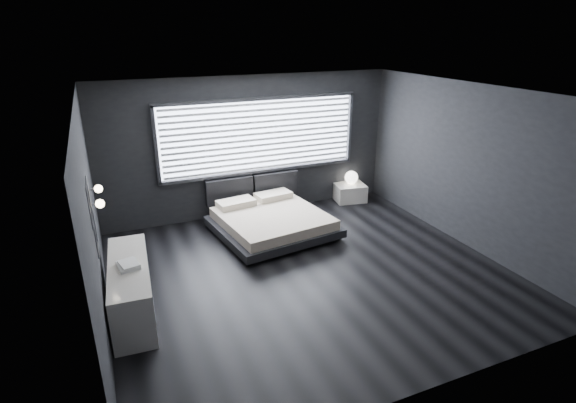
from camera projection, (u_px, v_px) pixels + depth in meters
name	position (u px, v px, depth m)	size (l,w,h in m)	color
room	(311.00, 189.00, 6.64)	(6.04, 6.00, 2.80)	black
window	(261.00, 136.00, 8.95)	(4.14, 0.09, 1.52)	white
headboard	(253.00, 187.00, 9.20)	(1.96, 0.16, 0.52)	black
sconce_near	(100.00, 204.00, 5.56)	(0.18, 0.11, 0.11)	silver
sconce_far	(98.00, 189.00, 6.07)	(0.18, 0.11, 0.11)	silver
wall_art_upper	(89.00, 202.00, 4.92)	(0.01, 0.48, 0.48)	#47474C
wall_art_lower	(95.00, 232.00, 5.30)	(0.01, 0.48, 0.48)	#47474C
bed	(272.00, 221.00, 8.42)	(2.25, 2.17, 0.52)	black
nightstand	(350.00, 192.00, 10.03)	(0.65, 0.54, 0.38)	white
orb_lamp	(351.00, 177.00, 9.97)	(0.29, 0.29, 0.29)	white
dresser	(131.00, 288.00, 6.03)	(0.63, 1.85, 0.73)	white
book_stack	(129.00, 265.00, 5.82)	(0.30, 0.37, 0.07)	white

